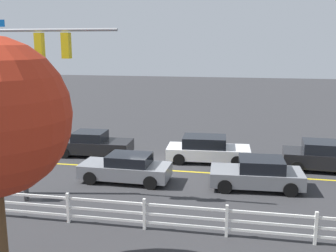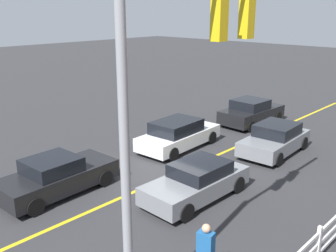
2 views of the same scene
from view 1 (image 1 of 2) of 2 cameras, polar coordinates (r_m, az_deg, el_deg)
The scene contains 10 objects.
ground_plane at distance 21.30m, azimuth -2.87°, elevation -6.14°, with size 120.00×120.00×0.00m, color #2D2D30.
lane_center_stripe at distance 20.74m, azimuth 7.99°, elevation -6.73°, with size 28.00×0.16×0.01m, color gold.
signal_assembly at distance 17.75m, azimuth -20.99°, elevation 6.58°, with size 6.26×0.38×7.43m.
car_0 at distance 19.40m, azimuth -5.96°, elevation -5.96°, with size 4.31×1.90×1.34m.
car_1 at distance 22.50m, azimuth 21.26°, elevation -4.07°, with size 4.30×2.18×1.51m.
car_2 at distance 24.10m, azimuth -10.57°, elevation -2.54°, with size 4.50×2.09×1.43m.
car_3 at distance 18.83m, azimuth 12.56°, elevation -6.64°, with size 4.22×2.14×1.41m.
car_4 at distance 22.54m, azimuth 5.59°, elevation -3.32°, with size 4.66×2.16×1.45m.
pedestrian at distance 17.99m, azimuth -19.62°, elevation -7.10°, with size 0.33×0.44×1.69m.
white_rail_fence at distance 14.29m, azimuth 2.38°, elevation -12.74°, with size 26.10×0.10×1.15m.
Camera 1 is at (-4.93, 19.68, 6.49)m, focal length 42.98 mm.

